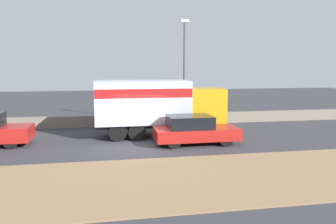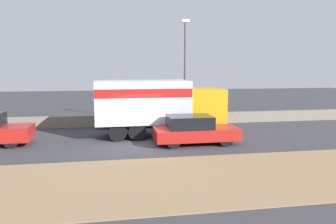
% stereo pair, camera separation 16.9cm
% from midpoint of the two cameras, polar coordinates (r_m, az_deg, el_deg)
% --- Properties ---
extents(ground_plane, '(80.00, 80.00, 0.00)m').
position_cam_midpoint_polar(ground_plane, '(16.52, -5.19, -5.86)').
color(ground_plane, '#38383D').
extents(dirt_shoulder_foreground, '(60.00, 5.45, 0.04)m').
position_cam_midpoint_polar(dirt_shoulder_foreground, '(11.52, -2.70, -11.87)').
color(dirt_shoulder_foreground, '#937551').
rests_on(dirt_shoulder_foreground, ground_plane).
extents(stone_wall_backdrop, '(60.00, 0.35, 0.75)m').
position_cam_midpoint_polar(stone_wall_backdrop, '(22.06, -6.60, -1.42)').
color(stone_wall_backdrop, gray).
rests_on(stone_wall_backdrop, ground_plane).
extents(street_lamp, '(0.56, 0.28, 6.96)m').
position_cam_midpoint_polar(street_lamp, '(21.73, 2.65, 8.16)').
color(street_lamp, '#4C4C51').
rests_on(street_lamp, ground_plane).
extents(box_truck, '(7.19, 2.38, 3.16)m').
position_cam_midpoint_polar(box_truck, '(18.43, -2.33, 1.50)').
color(box_truck, gold).
rests_on(box_truck, ground_plane).
extents(car_hatchback, '(4.26, 1.78, 1.47)m').
position_cam_midpoint_polar(car_hatchback, '(16.69, 4.29, -3.13)').
color(car_hatchback, '#B21E19').
rests_on(car_hatchback, ground_plane).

